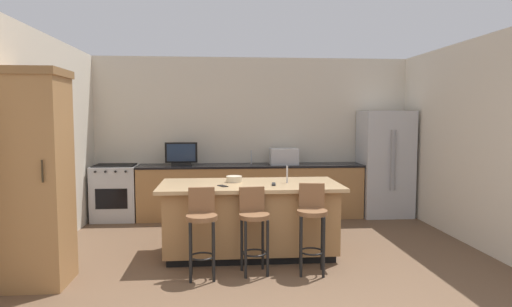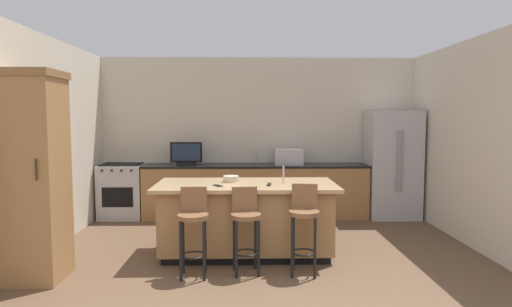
% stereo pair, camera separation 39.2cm
% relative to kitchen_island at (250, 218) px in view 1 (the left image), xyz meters
% --- Properties ---
extents(wall_back, '(6.10, 0.12, 2.80)m').
position_rel_kitchen_island_xyz_m(wall_back, '(0.23, 2.47, 0.93)').
color(wall_back, beige).
rests_on(wall_back, ground_plane).
extents(wall_left, '(0.12, 5.16, 2.80)m').
position_rel_kitchen_island_xyz_m(wall_left, '(-2.62, 0.09, 0.93)').
color(wall_left, beige).
rests_on(wall_left, ground_plane).
extents(wall_right, '(0.12, 5.16, 2.80)m').
position_rel_kitchen_island_xyz_m(wall_right, '(3.08, 0.09, 0.93)').
color(wall_right, beige).
rests_on(wall_right, ground_plane).
extents(counter_back, '(3.87, 0.62, 0.93)m').
position_rel_kitchen_island_xyz_m(counter_back, '(0.16, 2.09, -0.00)').
color(counter_back, '#9E7042').
rests_on(counter_back, ground_plane).
extents(kitchen_island, '(2.26, 1.08, 0.92)m').
position_rel_kitchen_island_xyz_m(kitchen_island, '(0.00, 0.00, 0.00)').
color(kitchen_island, black).
rests_on(kitchen_island, ground_plane).
extents(refrigerator, '(0.86, 0.73, 1.86)m').
position_rel_kitchen_island_xyz_m(refrigerator, '(2.54, 2.05, 0.46)').
color(refrigerator, '#B7BABF').
rests_on(refrigerator, ground_plane).
extents(range_oven, '(0.73, 0.63, 0.95)m').
position_rel_kitchen_island_xyz_m(range_oven, '(-2.15, 2.09, 0.00)').
color(range_oven, '#B7BABF').
rests_on(range_oven, ground_plane).
extents(cabinet_tower, '(0.62, 0.63, 2.24)m').
position_rel_kitchen_island_xyz_m(cabinet_tower, '(-2.26, -0.82, 0.69)').
color(cabinet_tower, '#9E7042').
rests_on(cabinet_tower, ground_plane).
extents(microwave, '(0.48, 0.36, 0.28)m').
position_rel_kitchen_island_xyz_m(microwave, '(0.74, 2.09, 0.60)').
color(microwave, '#B7BABF').
rests_on(microwave, counter_back).
extents(tv_monitor, '(0.54, 0.16, 0.39)m').
position_rel_kitchen_island_xyz_m(tv_monitor, '(-1.03, 2.04, 0.64)').
color(tv_monitor, black).
rests_on(tv_monitor, counter_back).
extents(sink_faucet_back, '(0.02, 0.02, 0.24)m').
position_rel_kitchen_island_xyz_m(sink_faucet_back, '(0.18, 2.19, 0.58)').
color(sink_faucet_back, '#B2B2B7').
rests_on(sink_faucet_back, counter_back).
extents(sink_faucet_island, '(0.02, 0.02, 0.22)m').
position_rel_kitchen_island_xyz_m(sink_faucet_island, '(0.47, 0.00, 0.56)').
color(sink_faucet_island, '#B2B2B7').
rests_on(sink_faucet_island, kitchen_island).
extents(bar_stool_left, '(0.34, 0.34, 0.98)m').
position_rel_kitchen_island_xyz_m(bar_stool_left, '(-0.58, -0.76, 0.12)').
color(bar_stool_left, brown).
rests_on(bar_stool_left, ground_plane).
extents(bar_stool_center, '(0.34, 0.35, 0.96)m').
position_rel_kitchen_island_xyz_m(bar_stool_center, '(-0.00, -0.66, 0.11)').
color(bar_stool_center, brown).
rests_on(bar_stool_center, ground_plane).
extents(bar_stool_right, '(0.34, 0.36, 1.00)m').
position_rel_kitchen_island_xyz_m(bar_stool_right, '(0.65, -0.71, 0.13)').
color(bar_stool_right, brown).
rests_on(bar_stool_right, ground_plane).
extents(fruit_bowl, '(0.20, 0.20, 0.08)m').
position_rel_kitchen_island_xyz_m(fruit_bowl, '(-0.20, 0.13, 0.49)').
color(fruit_bowl, beige).
rests_on(fruit_bowl, kitchen_island).
extents(cell_phone, '(0.14, 0.16, 0.01)m').
position_rel_kitchen_island_xyz_m(cell_phone, '(-0.35, -0.20, 0.45)').
color(cell_phone, black).
rests_on(cell_phone, kitchen_island).
extents(tv_remote, '(0.06, 0.17, 0.02)m').
position_rel_kitchen_island_xyz_m(tv_remote, '(0.28, -0.15, 0.46)').
color(tv_remote, black).
rests_on(tv_remote, kitchen_island).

